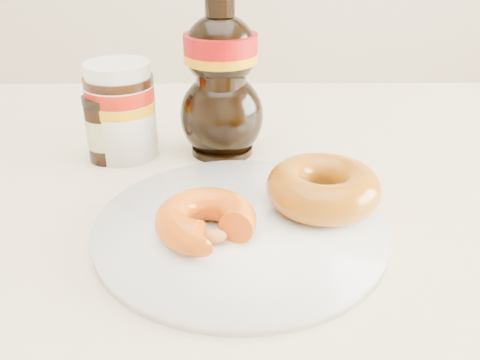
{
  "coord_description": "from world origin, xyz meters",
  "views": [
    {
      "loc": [
        0.08,
        -0.41,
        1.04
      ],
      "look_at": [
        0.08,
        0.09,
        0.79
      ],
      "focal_mm": 40.0,
      "sensor_mm": 36.0,
      "label": 1
    }
  ],
  "objects_px": {
    "dining_table": "(170,267)",
    "syrup_bottle": "(221,75)",
    "plate": "(240,228)",
    "donut_whole": "(323,188)",
    "dark_jar": "(107,129)",
    "nutella_jar": "(121,107)",
    "donut_bitten": "(206,220)"
  },
  "relations": [
    {
      "from": "donut_bitten",
      "to": "dark_jar",
      "type": "distance_m",
      "value": 0.24
    },
    {
      "from": "donut_whole",
      "to": "syrup_bottle",
      "type": "height_order",
      "value": "syrup_bottle"
    },
    {
      "from": "syrup_bottle",
      "to": "donut_whole",
      "type": "bearing_deg",
      "value": -57.62
    },
    {
      "from": "nutella_jar",
      "to": "dark_jar",
      "type": "bearing_deg",
      "value": -142.1
    },
    {
      "from": "syrup_bottle",
      "to": "donut_bitten",
      "type": "bearing_deg",
      "value": -92.56
    },
    {
      "from": "syrup_bottle",
      "to": "dark_jar",
      "type": "xyz_separation_m",
      "value": [
        -0.14,
        -0.02,
        -0.06
      ]
    },
    {
      "from": "plate",
      "to": "dark_jar",
      "type": "bearing_deg",
      "value": 132.67
    },
    {
      "from": "syrup_bottle",
      "to": "nutella_jar",
      "type": "bearing_deg",
      "value": -176.73
    },
    {
      "from": "donut_whole",
      "to": "syrup_bottle",
      "type": "distance_m",
      "value": 0.21
    },
    {
      "from": "donut_whole",
      "to": "dining_table",
      "type": "bearing_deg",
      "value": 170.62
    },
    {
      "from": "dining_table",
      "to": "donut_whole",
      "type": "bearing_deg",
      "value": -9.38
    },
    {
      "from": "dining_table",
      "to": "syrup_bottle",
      "type": "bearing_deg",
      "value": 67.39
    },
    {
      "from": "nutella_jar",
      "to": "dark_jar",
      "type": "distance_m",
      "value": 0.03
    },
    {
      "from": "dining_table",
      "to": "syrup_bottle",
      "type": "xyz_separation_m",
      "value": [
        0.06,
        0.14,
        0.19
      ]
    },
    {
      "from": "donut_whole",
      "to": "nutella_jar",
      "type": "height_order",
      "value": "nutella_jar"
    },
    {
      "from": "donut_bitten",
      "to": "donut_whole",
      "type": "relative_size",
      "value": 0.81
    },
    {
      "from": "nutella_jar",
      "to": "dining_table",
      "type": "bearing_deg",
      "value": -63.16
    },
    {
      "from": "donut_whole",
      "to": "nutella_jar",
      "type": "xyz_separation_m",
      "value": [
        -0.23,
        0.16,
        0.03
      ]
    },
    {
      "from": "dining_table",
      "to": "dark_jar",
      "type": "xyz_separation_m",
      "value": [
        -0.09,
        0.12,
        0.12
      ]
    },
    {
      "from": "donut_bitten",
      "to": "dark_jar",
      "type": "relative_size",
      "value": 1.12
    },
    {
      "from": "plate",
      "to": "donut_whole",
      "type": "relative_size",
      "value": 2.46
    },
    {
      "from": "dining_table",
      "to": "plate",
      "type": "bearing_deg",
      "value": -36.35
    },
    {
      "from": "plate",
      "to": "syrup_bottle",
      "type": "relative_size",
      "value": 1.37
    },
    {
      "from": "donut_whole",
      "to": "syrup_bottle",
      "type": "relative_size",
      "value": 0.56
    },
    {
      "from": "plate",
      "to": "donut_bitten",
      "type": "relative_size",
      "value": 3.02
    },
    {
      "from": "donut_bitten",
      "to": "donut_whole",
      "type": "distance_m",
      "value": 0.13
    },
    {
      "from": "dining_table",
      "to": "syrup_bottle",
      "type": "height_order",
      "value": "syrup_bottle"
    },
    {
      "from": "donut_bitten",
      "to": "syrup_bottle",
      "type": "relative_size",
      "value": 0.45
    },
    {
      "from": "plate",
      "to": "syrup_bottle",
      "type": "xyz_separation_m",
      "value": [
        -0.02,
        0.2,
        0.1
      ]
    },
    {
      "from": "plate",
      "to": "dark_jar",
      "type": "relative_size",
      "value": 3.38
    },
    {
      "from": "plate",
      "to": "syrup_bottle",
      "type": "height_order",
      "value": "syrup_bottle"
    },
    {
      "from": "plate",
      "to": "nutella_jar",
      "type": "bearing_deg",
      "value": 127.56
    }
  ]
}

